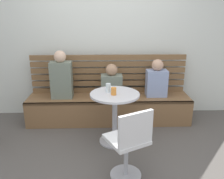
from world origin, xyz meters
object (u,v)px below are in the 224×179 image
object	(u,v)px
white_chair	(130,142)
person_child_left	(112,83)
person_adult	(61,77)
person_child_middle	(157,80)
cup_tumbler_orange	(114,91)
cafe_table	(115,108)
cup_glass_tall	(108,88)
booth_bench	(109,109)

from	to	relation	value
white_chair	person_child_left	bearing A→B (deg)	95.90
person_adult	person_child_middle	xyz separation A→B (m)	(1.57, 0.03, -0.08)
person_child_left	cup_tumbler_orange	bearing A→B (deg)	-89.43
cafe_table	person_child_middle	bearing A→B (deg)	44.52
cup_tumbler_orange	cafe_table	bearing A→B (deg)	72.37
cafe_table	person_adult	bearing A→B (deg)	140.68
white_chair	person_child_middle	distance (m)	1.66
white_chair	person_child_middle	bearing A→B (deg)	68.40
person_child_left	cup_tumbler_orange	world-z (taller)	person_child_left
cafe_table	person_child_left	bearing A→B (deg)	92.19
person_child_middle	cup_glass_tall	xyz separation A→B (m)	(-0.82, -0.65, 0.09)
booth_bench	person_child_middle	size ratio (longest dim) A/B	4.32
cafe_table	person_child_middle	world-z (taller)	person_child_middle
white_chair	cup_glass_tall	distance (m)	0.96
person_adult	person_child_left	distance (m)	0.82
cafe_table	person_child_left	size ratio (longest dim) A/B	1.30
booth_bench	cup_glass_tall	distance (m)	0.84
person_child_left	cup_glass_tall	world-z (taller)	person_child_left
booth_bench	cup_tumbler_orange	bearing A→B (deg)	-86.11
white_chair	person_child_middle	world-z (taller)	person_child_middle
booth_bench	cup_glass_tall	world-z (taller)	cup_glass_tall
booth_bench	white_chair	distance (m)	1.52
person_adult	cup_tumbler_orange	xyz separation A→B (m)	(0.82, -0.74, -0.00)
booth_bench	cup_tumbler_orange	world-z (taller)	cup_tumbler_orange
person_child_left	person_child_middle	distance (m)	0.76
white_chair	person_child_left	xyz separation A→B (m)	(-0.15, 1.45, 0.22)
booth_bench	person_adult	xyz separation A→B (m)	(-0.77, 0.01, 0.57)
person_child_middle	cafe_table	bearing A→B (deg)	-135.48
cup_glass_tall	cup_tumbler_orange	xyz separation A→B (m)	(0.07, -0.12, -0.01)
white_chair	cup_tumbler_orange	size ratio (longest dim) A/B	8.50
person_adult	cup_glass_tall	world-z (taller)	person_adult
cup_glass_tall	person_child_middle	bearing A→B (deg)	38.53
booth_bench	person_child_middle	bearing A→B (deg)	2.81
booth_bench	white_chair	xyz separation A→B (m)	(0.19, -1.48, 0.24)
booth_bench	person_adult	size ratio (longest dim) A/B	3.47
person_child_left	person_child_middle	bearing A→B (deg)	5.80
person_child_left	cup_tumbler_orange	distance (m)	0.70
booth_bench	person_adult	bearing A→B (deg)	179.27
cafe_table	person_adult	size ratio (longest dim) A/B	0.95
booth_bench	person_adult	distance (m)	0.96
cup_tumbler_orange	booth_bench	bearing A→B (deg)	93.89
cafe_table	cup_glass_tall	world-z (taller)	cup_glass_tall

